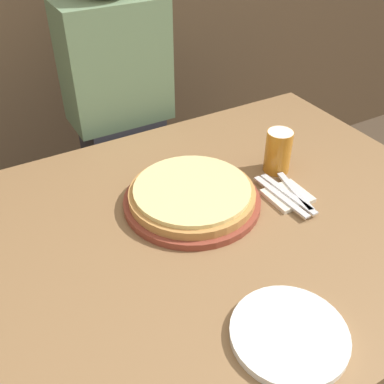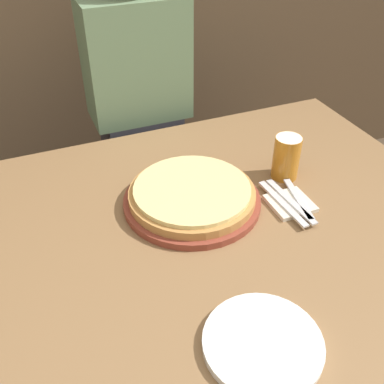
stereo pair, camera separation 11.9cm
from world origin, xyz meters
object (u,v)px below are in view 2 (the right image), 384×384
object	(u,v)px
beer_glass	(287,156)
dinner_knife	(291,201)
spoon	(298,199)
pizza_on_board	(192,196)
dinner_plate	(263,343)
fork	(283,203)
diner_person	(141,122)

from	to	relation	value
beer_glass	dinner_knife	size ratio (longest dim) A/B	0.61
beer_glass	spoon	size ratio (longest dim) A/B	0.72
pizza_on_board	dinner_plate	xyz separation A→B (m)	(-0.04, -0.46, -0.02)
dinner_plate	dinner_knife	bearing A→B (deg)	51.00
dinner_plate	spoon	xyz separation A→B (m)	(0.31, 0.35, 0.01)
fork	diner_person	size ratio (longest dim) A/B	0.16
dinner_plate	spoon	world-z (taller)	dinner_plate
pizza_on_board	beer_glass	size ratio (longest dim) A/B	2.85
pizza_on_board	fork	world-z (taller)	pizza_on_board
pizza_on_board	dinner_knife	bearing A→B (deg)	-23.70
fork	spoon	world-z (taller)	same
beer_glass	fork	size ratio (longest dim) A/B	0.61
pizza_on_board	spoon	distance (m)	0.29
beer_glass	dinner_plate	world-z (taller)	beer_glass
spoon	pizza_on_board	bearing A→B (deg)	158.29
dinner_plate	fork	world-z (taller)	dinner_plate
beer_glass	spoon	bearing A→B (deg)	-104.62
pizza_on_board	spoon	bearing A→B (deg)	-21.71
dinner_knife	diner_person	size ratio (longest dim) A/B	0.16
beer_glass	spoon	xyz separation A→B (m)	(-0.03, -0.13, -0.06)
pizza_on_board	diner_person	bearing A→B (deg)	86.54
dinner_knife	fork	bearing A→B (deg)	180.00
dinner_knife	diner_person	distance (m)	0.74
fork	pizza_on_board	bearing A→B (deg)	153.92
diner_person	dinner_plate	bearing A→B (deg)	-94.32
beer_glass	diner_person	bearing A→B (deg)	114.48
dinner_plate	fork	distance (m)	0.44
fork	diner_person	distance (m)	0.73
diner_person	pizza_on_board	bearing A→B (deg)	-93.46
pizza_on_board	fork	xyz separation A→B (m)	(0.22, -0.11, -0.01)
pizza_on_board	beer_glass	distance (m)	0.30
pizza_on_board	beer_glass	xyz separation A→B (m)	(0.30, 0.02, 0.04)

